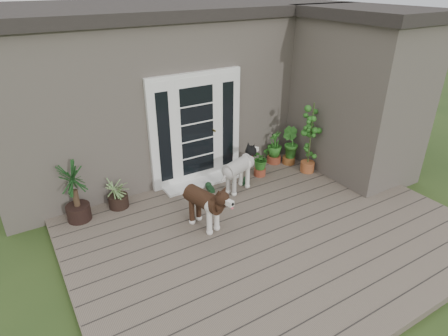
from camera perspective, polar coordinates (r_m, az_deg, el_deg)
deck at (r=6.32m, az=7.25°, el=-9.73°), size 6.20×4.60×0.12m
house_main at (r=9.07m, az=-9.22°, el=12.10°), size 7.40×4.00×3.10m
roof_main at (r=8.80m, az=-10.06°, el=22.53°), size 7.60×4.20×0.20m
house_wing at (r=8.26m, az=19.30°, el=9.51°), size 1.60×2.40×3.10m
roof_wing at (r=7.97m, az=21.19°, el=20.85°), size 1.80×2.60×0.20m
door_unit at (r=7.31m, az=-4.15°, el=5.86°), size 1.90×0.14×2.15m
door_step at (r=7.59m, az=-3.20°, el=-2.02°), size 1.60×0.40×0.05m
brindle_dog at (r=6.13m, az=-3.01°, el=-5.81°), size 0.61×0.98×0.76m
white_dog at (r=7.18m, az=2.13°, el=-0.72°), size 0.95×0.63×0.73m
spider_plant at (r=6.93m, az=-15.69°, el=-3.41°), size 0.67×0.67×0.62m
yucca at (r=6.67m, az=-21.44°, el=-3.30°), size 0.88×0.88×1.08m
herb_a at (r=7.79m, az=5.42°, el=0.64°), size 0.57×0.57×0.52m
herb_b at (r=8.36m, az=9.76°, el=2.56°), size 0.45×0.45×0.60m
herb_c at (r=8.36m, az=7.55°, el=2.65°), size 0.51×0.51×0.58m
sapling at (r=7.90m, az=12.81°, el=4.51°), size 0.46×0.46×1.54m
clog_left at (r=7.32m, az=-2.12°, el=-2.95°), size 0.21×0.34×0.10m
clog_right at (r=7.57m, az=3.21°, el=-1.96°), size 0.28×0.29×0.08m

